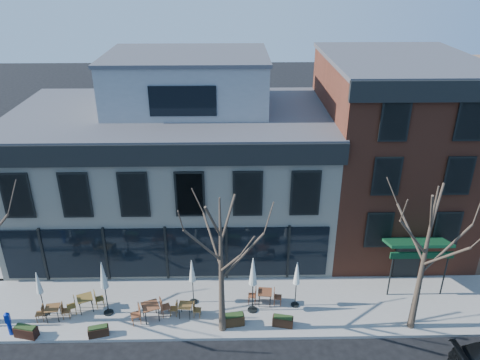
{
  "coord_description": "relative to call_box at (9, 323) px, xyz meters",
  "views": [
    {
      "loc": [
        3.5,
        -20.94,
        16.07
      ],
      "look_at": [
        3.95,
        2.0,
        5.18
      ],
      "focal_mm": 35.0,
      "sensor_mm": 36.0,
      "label": 1
    }
  ],
  "objects": [
    {
      "name": "ground",
      "position": [
        6.89,
        4.04,
        -0.84
      ],
      "size": [
        120.0,
        120.0,
        0.0
      ],
      "primitive_type": "plane",
      "color": "black",
      "rests_on": "ground"
    },
    {
      "name": "sidewalk_front",
      "position": [
        10.14,
        1.89,
        -0.76
      ],
      "size": [
        33.5,
        4.7,
        0.15
      ],
      "primitive_type": "cube",
      "color": "gray",
      "rests_on": "ground"
    },
    {
      "name": "sidewalk_side",
      "position": [
        -4.36,
        10.04,
        -0.76
      ],
      "size": [
        4.5,
        12.0,
        0.15
      ],
      "primitive_type": "cube",
      "color": "gray",
      "rests_on": "ground"
    },
    {
      "name": "corner_building",
      "position": [
        6.96,
        9.11,
        3.89
      ],
      "size": [
        18.39,
        10.39,
        11.1
      ],
      "color": "silver",
      "rests_on": "ground"
    },
    {
      "name": "red_brick_building",
      "position": [
        19.89,
        9.02,
        4.8
      ],
      "size": [
        8.2,
        11.78,
        11.18
      ],
      "color": "brown",
      "rests_on": "ground"
    },
    {
      "name": "tree_mid",
      "position": [
        9.9,
        0.13,
        2.96
      ],
      "size": [
        3.5,
        3.55,
        7.04
      ],
      "color": "#382B21",
      "rests_on": "sidewalk_front"
    },
    {
      "name": "tree_right",
      "position": [
        18.9,
        0.13,
        3.18
      ],
      "size": [
        3.72,
        3.77,
        7.48
      ],
      "color": "#382B21",
      "rests_on": "sidewalk_front"
    },
    {
      "name": "call_box",
      "position": [
        0.0,
        0.0,
        0.0
      ],
      "size": [
        0.26,
        0.26,
        1.3
      ],
      "color": "#0B269A",
      "rests_on": "sidewalk_front"
    },
    {
      "name": "cafe_set_0",
      "position": [
        1.67,
        0.98,
        -0.24
      ],
      "size": [
        1.68,
        0.75,
        0.87
      ],
      "color": "brown",
      "rests_on": "sidewalk_front"
    },
    {
      "name": "cafe_set_1",
      "position": [
        3.06,
        1.61,
        -0.2
      ],
      "size": [
        1.84,
        1.13,
        0.96
      ],
      "color": "brown",
      "rests_on": "sidewalk_front"
    },
    {
      "name": "cafe_set_2",
      "position": [
        6.41,
        0.89,
        -0.16
      ],
      "size": [
        2.0,
        1.18,
        1.04
      ],
      "color": "brown",
      "rests_on": "sidewalk_front"
    },
    {
      "name": "cafe_set_3",
      "position": [
        8.07,
        1.09,
        -0.26
      ],
      "size": [
        1.59,
        0.69,
        0.82
      ],
      "color": "brown",
      "rests_on": "sidewalk_front"
    },
    {
      "name": "cafe_set_4",
      "position": [
        12.02,
        1.92,
        -0.22
      ],
      "size": [
        1.76,
        0.77,
        0.91
      ],
      "color": "brown",
      "rests_on": "sidewalk_front"
    },
    {
      "name": "umbrella_0",
      "position": [
        1.08,
        1.36,
        1.07
      ],
      "size": [
        0.4,
        0.4,
        2.49
      ],
      "color": "black",
      "rests_on": "sidewalk_front"
    },
    {
      "name": "umbrella_1",
      "position": [
        4.22,
        1.35,
        1.45
      ],
      "size": [
        0.49,
        0.49,
        3.03
      ],
      "color": "black",
      "rests_on": "sidewalk_front"
    },
    {
      "name": "umbrella_2",
      "position": [
        8.39,
        2.1,
        1.13
      ],
      "size": [
        0.41,
        0.41,
        2.57
      ],
      "color": "black",
      "rests_on": "sidewalk_front"
    },
    {
      "name": "umbrella_3",
      "position": [
        11.37,
        1.42,
        1.51
      ],
      "size": [
        0.5,
        0.5,
        3.12
      ],
      "color": "black",
      "rests_on": "sidewalk_front"
    },
    {
      "name": "umbrella_4",
      "position": [
        13.55,
        1.75,
        1.18
      ],
      "size": [
        0.42,
        0.42,
        2.64
      ],
      "color": "black",
      "rests_on": "sidewalk_front"
    },
    {
      "name": "planter_0",
      "position": [
        0.79,
        -0.16,
        -0.39
      ],
      "size": [
        1.13,
        0.65,
        0.59
      ],
      "color": "black",
      "rests_on": "sidewalk_front"
    },
    {
      "name": "planter_1",
      "position": [
        4.13,
        -0.16,
        -0.43
      ],
      "size": [
        0.99,
        0.59,
        0.52
      ],
      "color": "#321D10",
      "rests_on": "sidewalk_front"
    },
    {
      "name": "planter_2",
      "position": [
        10.38,
        0.42,
        -0.38
      ],
      "size": [
        1.15,
        0.61,
        0.62
      ],
      "color": "#322110",
      "rests_on": "sidewalk_front"
    },
    {
      "name": "planter_3",
      "position": [
        12.78,
        0.32,
        -0.42
      ],
      "size": [
        1.04,
        0.59,
        0.55
      ],
      "color": "black",
      "rests_on": "sidewalk_front"
    }
  ]
}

